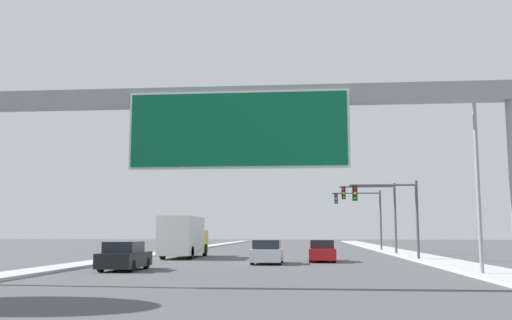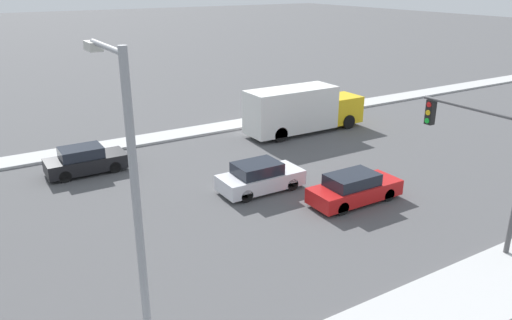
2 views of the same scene
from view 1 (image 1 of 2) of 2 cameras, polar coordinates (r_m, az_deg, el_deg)
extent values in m
cube|color=#BCBCBC|center=(63.66, 13.11, -8.75)|extent=(3.00, 120.00, 0.15)
cube|color=#BCBCBC|center=(64.43, -6.89, -8.86)|extent=(2.00, 120.00, 0.15)
cube|color=gray|center=(21.78, -1.70, 6.33)|extent=(19.90, 0.60, 0.70)
cube|color=white|center=(21.22, -1.81, 3.06)|extent=(8.25, 0.08, 2.94)
cube|color=#0A5B38|center=(21.17, -1.83, 3.08)|extent=(8.05, 0.16, 2.74)
cube|color=silver|center=(36.42, 1.13, -9.47)|extent=(1.88, 4.26, 0.75)
cube|color=#1E232D|center=(36.19, 1.10, -8.44)|extent=(1.65, 2.22, 0.57)
cylinder|color=black|center=(37.81, 0.00, -9.74)|extent=(0.22, 0.64, 0.64)
cylinder|color=black|center=(37.70, 2.54, -9.74)|extent=(0.22, 0.64, 0.64)
cylinder|color=black|center=(35.18, -0.39, -9.93)|extent=(0.22, 0.64, 0.64)
cylinder|color=black|center=(35.07, 2.35, -9.93)|extent=(0.22, 0.64, 0.64)
cube|color=red|center=(39.43, 6.59, -9.27)|extent=(1.75, 4.61, 0.73)
cube|color=#1E232D|center=(39.18, 6.58, -8.34)|extent=(1.54, 2.40, 0.56)
cylinder|color=black|center=(40.85, 5.45, -9.52)|extent=(0.22, 0.64, 0.64)
cylinder|color=black|center=(40.89, 7.63, -9.49)|extent=(0.22, 0.64, 0.64)
cylinder|color=black|center=(37.99, 5.48, -9.70)|extent=(0.22, 0.64, 0.64)
cylinder|color=black|center=(38.03, 7.82, -9.66)|extent=(0.22, 0.64, 0.64)
cube|color=black|center=(30.99, -13.00, -9.69)|extent=(1.81, 4.22, 0.75)
cube|color=#1E232D|center=(30.77, -13.08, -8.47)|extent=(1.59, 2.19, 0.57)
cylinder|color=black|center=(32.49, -13.64, -9.96)|extent=(0.22, 0.64, 0.64)
cylinder|color=black|center=(32.02, -10.90, -10.07)|extent=(0.22, 0.64, 0.64)
cylinder|color=black|center=(30.03, -15.25, -10.15)|extent=(0.22, 0.64, 0.64)
cylinder|color=black|center=(29.52, -12.32, -10.29)|extent=(0.22, 0.64, 0.64)
cube|color=yellow|center=(48.37, -6.33, -8.08)|extent=(2.18, 2.43, 1.84)
cube|color=silver|center=(44.12, -7.44, -7.50)|extent=(2.37, 6.25, 2.85)
cylinder|color=black|center=(48.48, -7.60, -8.91)|extent=(0.28, 1.00, 1.00)
cylinder|color=black|center=(48.07, -5.14, -8.96)|extent=(0.28, 1.00, 1.00)
cylinder|color=black|center=(42.87, -9.31, -9.11)|extent=(0.28, 1.00, 1.00)
cylinder|color=black|center=(42.40, -6.53, -9.18)|extent=(0.28, 1.00, 1.00)
cylinder|color=#4C4C4F|center=(41.76, 15.83, -5.83)|extent=(0.20, 0.20, 5.60)
cylinder|color=#4C4C4F|center=(41.51, 12.54, -2.46)|extent=(4.67, 0.14, 0.14)
cube|color=black|center=(41.26, 9.85, -3.30)|extent=(0.35, 0.28, 1.05)
cylinder|color=red|center=(41.13, 9.86, -2.80)|extent=(0.22, 0.04, 0.22)
cylinder|color=yellow|center=(41.10, 9.87, -3.29)|extent=(0.22, 0.04, 0.22)
cylinder|color=green|center=(41.08, 9.88, -3.77)|extent=(0.22, 0.04, 0.22)
cylinder|color=#4C4C4F|center=(51.62, 13.76, -5.73)|extent=(0.20, 0.20, 6.28)
cylinder|color=#4C4C4F|center=(51.46, 11.00, -2.63)|extent=(4.84, 0.14, 0.14)
cube|color=black|center=(51.25, 8.75, -3.31)|extent=(0.35, 0.28, 1.05)
cylinder|color=red|center=(51.11, 8.75, -2.91)|extent=(0.22, 0.04, 0.22)
cylinder|color=yellow|center=(51.09, 8.76, -3.30)|extent=(0.22, 0.04, 0.22)
cylinder|color=green|center=(51.06, 8.77, -3.69)|extent=(0.22, 0.04, 0.22)
cylinder|color=#4C4C4F|center=(61.53, 12.36, -5.93)|extent=(0.20, 0.20, 6.37)
cylinder|color=#4C4C4F|center=(61.39, 9.97, -3.29)|extent=(5.01, 0.14, 0.14)
cube|color=black|center=(61.21, 8.01, -3.86)|extent=(0.35, 0.28, 1.05)
cylinder|color=red|center=(61.07, 8.02, -3.52)|extent=(0.22, 0.04, 0.22)
cylinder|color=yellow|center=(61.05, 8.02, -3.85)|extent=(0.22, 0.04, 0.22)
cylinder|color=green|center=(61.03, 8.03, -4.18)|extent=(0.22, 0.04, 0.22)
cylinder|color=gray|center=(28.06, 21.28, -1.66)|extent=(0.18, 0.18, 8.92)
cylinder|color=gray|center=(28.49, 18.80, 6.96)|extent=(2.14, 0.12, 0.12)
cube|color=#B2B2A8|center=(28.23, 16.68, 6.80)|extent=(0.60, 0.28, 0.20)
camera|label=2|loc=(30.58, 39.27, 9.84)|focal=35.00mm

